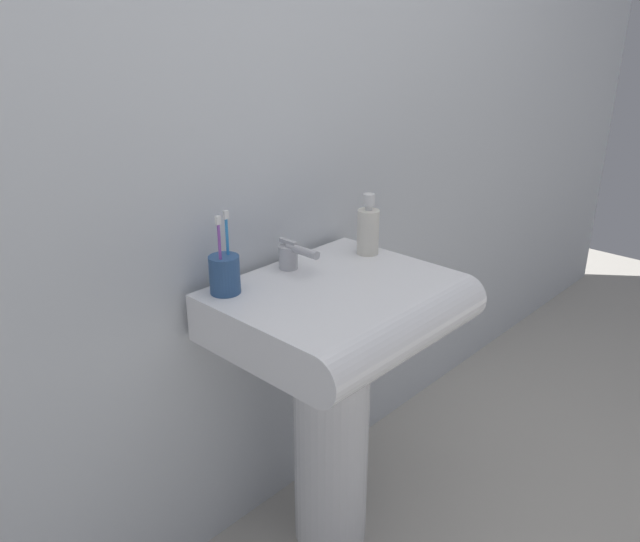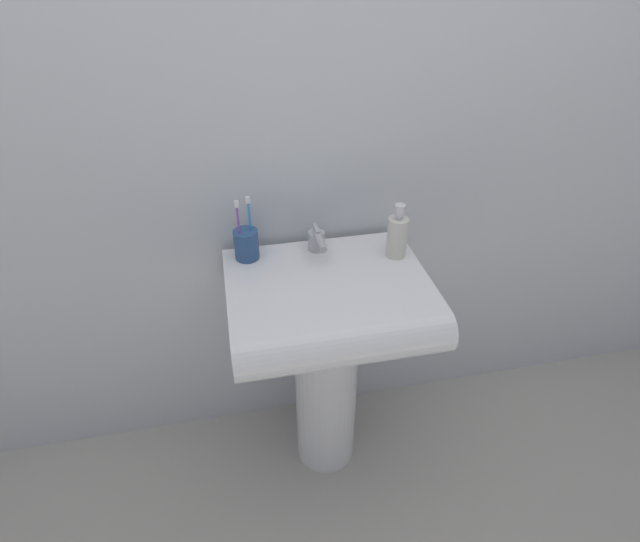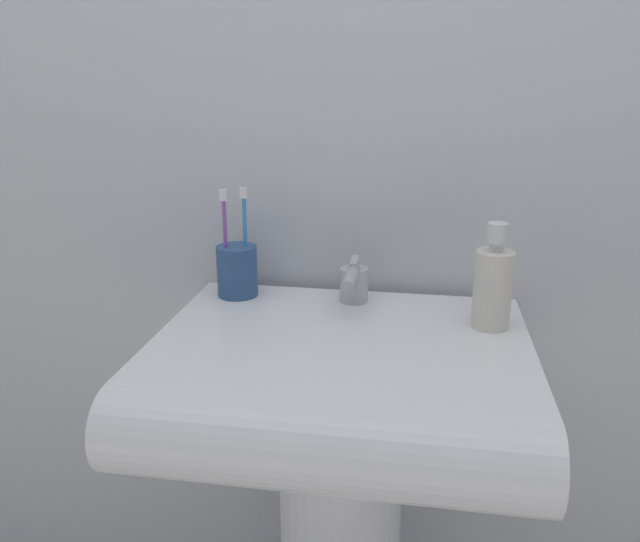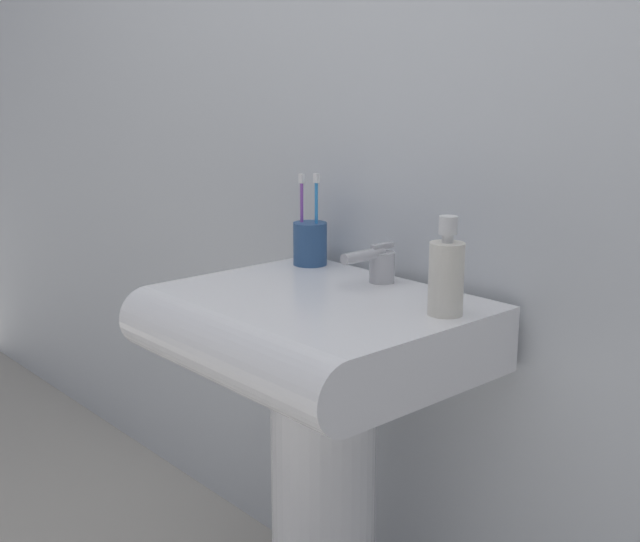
# 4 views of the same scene
# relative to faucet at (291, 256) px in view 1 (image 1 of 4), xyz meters

# --- Properties ---
(ground_plane) EXTENTS (6.00, 6.00, 0.00)m
(ground_plane) POSITION_rel_faucet_xyz_m (0.00, -0.15, -0.84)
(ground_plane) COLOR #ADA89E
(ground_plane) RESTS_ON ground
(wall_back) EXTENTS (5.00, 0.05, 2.40)m
(wall_back) POSITION_rel_faucet_xyz_m (0.00, 0.11, 0.36)
(wall_back) COLOR silver
(wall_back) RESTS_ON ground
(sink_pedestal) EXTENTS (0.21, 0.21, 0.68)m
(sink_pedestal) POSITION_rel_faucet_xyz_m (0.00, -0.15, -0.50)
(sink_pedestal) COLOR white
(sink_pedestal) RESTS_ON ground
(sink_basin) EXTENTS (0.58, 0.49, 0.12)m
(sink_basin) POSITION_rel_faucet_xyz_m (0.00, -0.19, -0.10)
(sink_basin) COLOR white
(sink_basin) RESTS_ON sink_pedestal
(faucet) EXTENTS (0.05, 0.13, 0.08)m
(faucet) POSITION_rel_faucet_xyz_m (0.00, 0.00, 0.00)
(faucet) COLOR #B7B7BC
(faucet) RESTS_ON sink_basin
(toothbrush_cup) EXTENTS (0.07, 0.07, 0.20)m
(toothbrush_cup) POSITION_rel_faucet_xyz_m (-0.21, 0.01, 0.01)
(toothbrush_cup) COLOR #2D5184
(toothbrush_cup) RESTS_ON sink_basin
(soap_bottle) EXTENTS (0.06, 0.06, 0.17)m
(soap_bottle) POSITION_rel_faucet_xyz_m (0.23, -0.07, 0.03)
(soap_bottle) COLOR silver
(soap_bottle) RESTS_ON sink_basin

